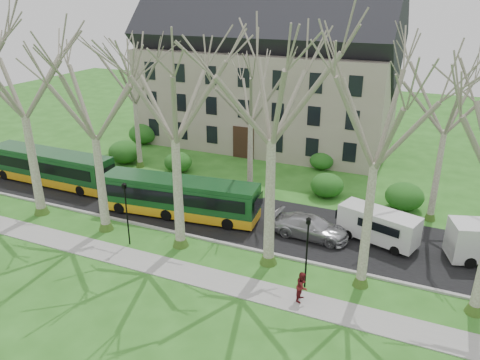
% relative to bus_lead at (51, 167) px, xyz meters
% --- Properties ---
extents(ground, '(120.00, 120.00, 0.00)m').
position_rel_bus_lead_xyz_m(ground, '(18.47, -5.02, -1.55)').
color(ground, '#29621C').
rests_on(ground, ground).
extents(sidewalk, '(70.00, 2.00, 0.06)m').
position_rel_bus_lead_xyz_m(sidewalk, '(18.47, -7.52, -1.52)').
color(sidewalk, gray).
rests_on(sidewalk, ground).
extents(road, '(80.00, 8.00, 0.06)m').
position_rel_bus_lead_xyz_m(road, '(18.47, 0.48, -1.52)').
color(road, black).
rests_on(road, ground).
extents(curb, '(80.00, 0.25, 0.14)m').
position_rel_bus_lead_xyz_m(curb, '(18.47, -3.52, -1.48)').
color(curb, '#A5A39E').
rests_on(curb, ground).
extents(building, '(26.50, 12.20, 16.00)m').
position_rel_bus_lead_xyz_m(building, '(12.47, 18.98, 6.52)').
color(building, gray).
rests_on(building, ground).
extents(tree_row_verge, '(49.00, 7.00, 14.00)m').
position_rel_bus_lead_xyz_m(tree_row_verge, '(18.47, -4.72, 5.45)').
color(tree_row_verge, gray).
rests_on(tree_row_verge, ground).
extents(tree_row_far, '(33.00, 7.00, 12.00)m').
position_rel_bus_lead_xyz_m(tree_row_far, '(17.14, 5.98, 4.45)').
color(tree_row_far, gray).
rests_on(tree_row_far, ground).
extents(lamp_row, '(36.22, 0.22, 4.30)m').
position_rel_bus_lead_xyz_m(lamp_row, '(18.47, -6.02, 1.03)').
color(lamp_row, black).
rests_on(lamp_row, ground).
extents(hedges, '(30.60, 8.60, 2.00)m').
position_rel_bus_lead_xyz_m(hedges, '(13.80, 8.98, -0.55)').
color(hedges, '#1F4D16').
rests_on(hedges, ground).
extents(bus_lead, '(11.91, 2.60, 2.97)m').
position_rel_bus_lead_xyz_m(bus_lead, '(0.00, 0.00, 0.00)').
color(bus_lead, '#13421C').
rests_on(bus_lead, road).
extents(bus_follow, '(11.94, 3.72, 2.94)m').
position_rel_bus_lead_xyz_m(bus_follow, '(13.39, -0.98, -0.02)').
color(bus_follow, '#13421C').
rests_on(bus_follow, road).
extents(sedan, '(5.24, 2.34, 1.49)m').
position_rel_bus_lead_xyz_m(sedan, '(23.18, -0.34, -0.74)').
color(sedan, '#A5A5AA').
rests_on(sedan, road).
extents(van_a, '(5.46, 3.31, 2.24)m').
position_rel_bus_lead_xyz_m(van_a, '(27.41, 0.79, -0.37)').
color(van_a, silver).
rests_on(van_a, road).
extents(pedestrian_b, '(0.68, 0.85, 1.70)m').
position_rel_bus_lead_xyz_m(pedestrian_b, '(24.68, -7.33, -0.63)').
color(pedestrian_b, '#5E1519').
rests_on(pedestrian_b, sidewalk).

